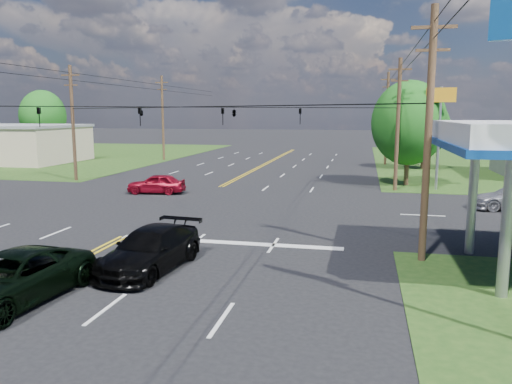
% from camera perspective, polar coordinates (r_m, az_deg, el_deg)
% --- Properties ---
extents(ground, '(280.00, 280.00, 0.00)m').
position_cam_1_polar(ground, '(31.00, -8.16, -1.56)').
color(ground, black).
rests_on(ground, ground).
extents(grass_nw, '(46.00, 48.00, 0.03)m').
position_cam_1_polar(grass_nw, '(76.06, -24.79, 3.95)').
color(grass_nw, '#1E4315').
rests_on(grass_nw, ground).
extents(stop_bar, '(10.00, 0.50, 0.02)m').
position_cam_1_polar(stop_bar, '(22.05, -3.15, -5.83)').
color(stop_bar, silver).
rests_on(stop_bar, ground).
extents(retail_nw, '(16.00, 11.00, 4.00)m').
position_cam_1_polar(retail_nw, '(64.99, -26.66, 4.86)').
color(retail_nw, beige).
rests_on(retail_nw, ground).
extents(pole_se, '(1.60, 0.28, 9.50)m').
position_cam_1_polar(pole_se, '(19.69, 19.09, 6.39)').
color(pole_se, '#44311C').
rests_on(pole_se, ground).
extents(pole_nw, '(1.60, 0.28, 9.50)m').
position_cam_1_polar(pole_nw, '(44.40, -20.19, 7.54)').
color(pole_nw, '#44311C').
rests_on(pole_nw, ground).
extents(pole_ne, '(1.60, 0.28, 9.50)m').
position_cam_1_polar(pole_ne, '(37.62, 15.90, 7.57)').
color(pole_ne, '#44311C').
rests_on(pole_ne, ground).
extents(pole_left_far, '(1.60, 0.28, 10.00)m').
position_cam_1_polar(pole_left_far, '(61.31, -10.61, 8.44)').
color(pole_left_far, '#44311C').
rests_on(pole_left_far, ground).
extents(pole_right_far, '(1.60, 0.28, 10.00)m').
position_cam_1_polar(pole_right_far, '(56.59, 14.73, 8.26)').
color(pole_right_far, '#44311C').
rests_on(pole_right_far, ground).
extents(span_wire_signals, '(26.00, 18.00, 1.13)m').
position_cam_1_polar(span_wire_signals, '(30.48, -8.41, 9.59)').
color(span_wire_signals, black).
rests_on(span_wire_signals, ground).
extents(power_lines, '(26.04, 100.00, 0.64)m').
position_cam_1_polar(power_lines, '(28.76, -9.98, 14.79)').
color(power_lines, black).
rests_on(power_lines, ground).
extents(tree_right_a, '(5.70, 5.70, 8.18)m').
position_cam_1_polar(tree_right_a, '(40.68, 17.05, 7.54)').
color(tree_right_a, '#44311C').
rests_on(tree_right_a, ground).
extents(tree_right_b, '(4.94, 4.94, 7.09)m').
position_cam_1_polar(tree_right_b, '(52.88, 18.69, 7.02)').
color(tree_right_b, '#44311C').
rests_on(tree_right_b, ground).
extents(tree_far_l, '(6.08, 6.08, 8.72)m').
position_cam_1_polar(tree_far_l, '(74.08, -23.19, 7.97)').
color(tree_far_l, '#44311C').
rests_on(tree_far_l, ground).
extents(pickup_dkgreen, '(3.01, 5.67, 1.52)m').
position_cam_1_polar(pickup_dkgreen, '(16.80, -26.18, -8.87)').
color(pickup_dkgreen, black).
rests_on(pickup_dkgreen, ground).
extents(suv_black, '(2.68, 5.41, 1.51)m').
position_cam_1_polar(suv_black, '(18.61, -11.96, -6.43)').
color(suv_black, black).
rests_on(suv_black, ground).
extents(sedan_red, '(4.22, 2.08, 1.38)m').
position_cam_1_polar(sedan_red, '(35.98, -11.32, 0.94)').
color(sedan_red, maroon).
rests_on(sedan_red, ground).
extents(polesign_ne, '(2.08, 0.51, 7.52)m').
position_cam_1_polar(polesign_ne, '(38.90, 20.30, 8.68)').
color(polesign_ne, '#A5A5AA').
rests_on(polesign_ne, ground).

